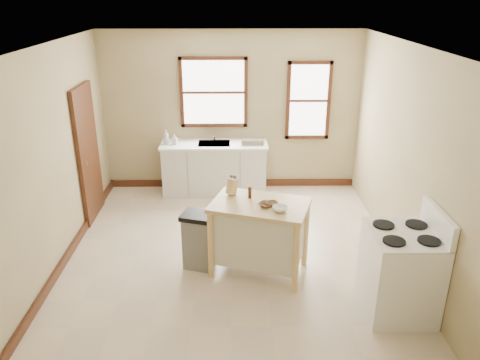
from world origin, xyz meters
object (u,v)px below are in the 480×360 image
(bowl_a, at_px, (266,205))
(bowl_b, at_px, (272,204))
(bowl_c, at_px, (280,209))
(trash_bin, at_px, (199,240))
(knife_block, at_px, (232,187))
(kitchen_island, at_px, (259,238))
(pepper_grinder, at_px, (250,192))
(gas_stove, at_px, (401,262))
(soap_bottle_b, at_px, (175,139))
(dish_rack, at_px, (252,142))
(soap_bottle_a, at_px, (166,137))

(bowl_a, xyz_separation_m, bowl_b, (0.08, 0.04, -0.00))
(bowl_c, height_order, trash_bin, bowl_c)
(knife_block, height_order, bowl_a, knife_block)
(kitchen_island, relative_size, bowl_a, 7.03)
(knife_block, distance_m, bowl_c, 0.76)
(pepper_grinder, bearing_deg, gas_stove, -31.16)
(gas_stove, bearing_deg, trash_bin, 157.84)
(pepper_grinder, bearing_deg, knife_block, 154.46)
(soap_bottle_b, relative_size, kitchen_island, 0.15)
(bowl_a, height_order, bowl_c, bowl_c)
(bowl_a, bearing_deg, knife_block, 138.75)
(dish_rack, height_order, knife_block, knife_block)
(knife_block, xyz_separation_m, bowl_b, (0.49, -0.32, -0.08))
(bowl_a, relative_size, bowl_b, 1.14)
(soap_bottle_a, bearing_deg, bowl_c, -75.13)
(soap_bottle_b, height_order, bowl_a, soap_bottle_b)
(knife_block, relative_size, bowl_a, 1.19)
(soap_bottle_a, height_order, dish_rack, soap_bottle_a)
(dish_rack, bearing_deg, trash_bin, -126.94)
(kitchen_island, xyz_separation_m, knife_block, (-0.34, 0.28, 0.58))
(soap_bottle_a, distance_m, bowl_c, 3.24)
(bowl_a, bearing_deg, pepper_grinder, 126.27)
(kitchen_island, xyz_separation_m, gas_stove, (1.52, -0.82, 0.14))
(kitchen_island, height_order, knife_block, knife_block)
(pepper_grinder, xyz_separation_m, trash_bin, (-0.66, -0.05, -0.65))
(soap_bottle_b, xyz_separation_m, gas_stove, (2.85, -3.33, -0.38))
(dish_rack, relative_size, bowl_b, 2.68)
(bowl_c, xyz_separation_m, trash_bin, (-1.01, 0.33, -0.61))
(dish_rack, bearing_deg, soap_bottle_a, 159.70)
(dish_rack, height_order, bowl_c, same)
(bowl_a, relative_size, trash_bin, 0.22)
(bowl_a, bearing_deg, bowl_c, -39.60)
(kitchen_island, bearing_deg, gas_stove, -10.26)
(soap_bottle_a, distance_m, bowl_a, 3.04)
(dish_rack, xyz_separation_m, gas_stove, (1.51, -3.31, -0.34))
(kitchen_island, height_order, gas_stove, gas_stove)
(soap_bottle_b, relative_size, gas_stove, 0.14)
(gas_stove, bearing_deg, soap_bottle_b, 130.55)
(bowl_c, distance_m, trash_bin, 1.22)
(soap_bottle_a, height_order, pepper_grinder, soap_bottle_a)
(soap_bottle_a, distance_m, gas_stove, 4.52)
(soap_bottle_a, relative_size, bowl_c, 1.36)
(dish_rack, xyz_separation_m, knife_block, (-0.35, -2.21, 0.09))
(bowl_c, height_order, gas_stove, gas_stove)
(soap_bottle_a, height_order, soap_bottle_b, soap_bottle_a)
(knife_block, bearing_deg, trash_bin, -117.69)
(bowl_b, bearing_deg, bowl_c, -65.03)
(knife_block, relative_size, trash_bin, 0.26)
(bowl_a, distance_m, trash_bin, 1.06)
(bowl_b, xyz_separation_m, bowl_c, (0.08, -0.17, 0.01))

